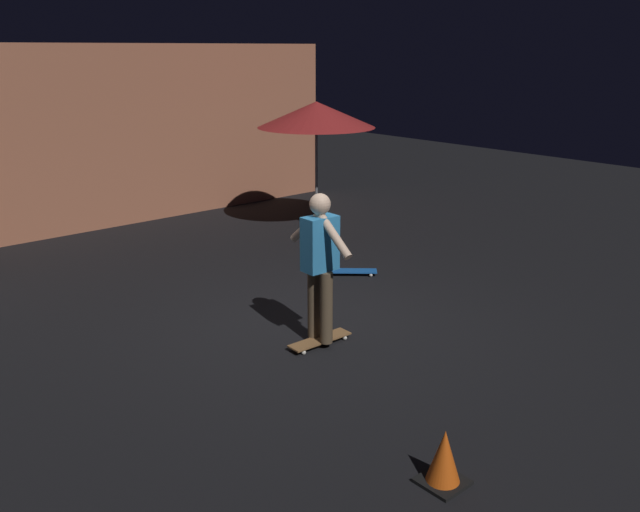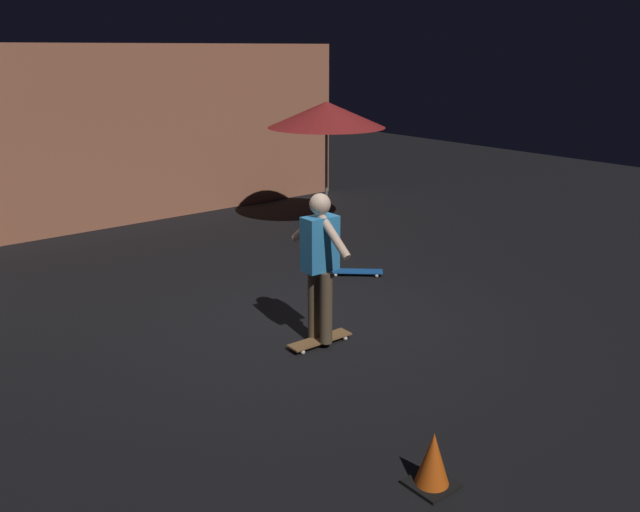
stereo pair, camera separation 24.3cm
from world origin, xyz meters
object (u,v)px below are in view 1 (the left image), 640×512
Objects in this scene: skateboard_ridden at (320,340)px; traffic_cone at (444,459)px; patio_umbrella at (316,115)px; skateboard_spare at (350,271)px; skater at (320,257)px.

skateboard_ridden is 2.67m from traffic_cone.
skateboard_spare is (-1.37, -2.35, -2.02)m from patio_umbrella.
patio_umbrella is 5.19m from skater.
patio_umbrella is 7.87m from traffic_cone.
skateboard_spare is at bearing 38.45° from skater.
skater is at bearing -141.55° from skateboard_spare.
patio_umbrella is 5.00× the size of traffic_cone.
skateboard_spare is 0.43× the size of skater.
skateboard_ridden is 2.45m from skateboard_spare.
skateboard_ridden is (-3.29, -3.87, -2.02)m from patio_umbrella.
skater is at bearing 71.57° from skateboard_ridden.
skater is (-3.29, -3.87, -1.04)m from patio_umbrella.
traffic_cone is at bearing -110.34° from skater.
patio_umbrella is at bearing 49.70° from skateboard_ridden.
skateboard_spare is 1.55× the size of traffic_cone.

